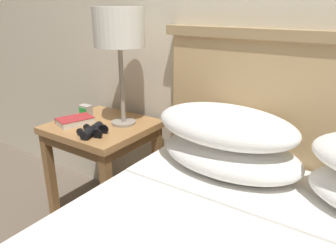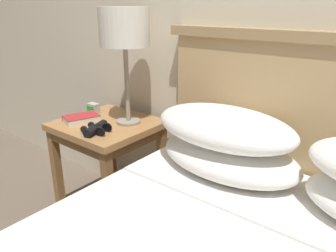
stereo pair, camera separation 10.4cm
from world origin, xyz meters
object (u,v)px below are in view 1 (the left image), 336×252
binoculars_pair (92,130)px  book_on_nightstand (75,121)px  nightstand (103,140)px  alarm_clock (86,110)px  table_lamp (119,30)px

binoculars_pair → book_on_nightstand: bearing=162.7°
nightstand → alarm_clock: (-0.18, 0.06, 0.12)m
nightstand → alarm_clock: size_ratio=8.63×
nightstand → book_on_nightstand: bearing=-147.1°
table_lamp → nightstand: bearing=-145.2°
nightstand → binoculars_pair: binoculars_pair is taller
table_lamp → binoculars_pair: bearing=-95.6°
table_lamp → binoculars_pair: (-0.02, -0.21, -0.46)m
table_lamp → book_on_nightstand: (-0.22, -0.15, -0.47)m
alarm_clock → nightstand: bearing=-17.5°
nightstand → table_lamp: size_ratio=1.01×
book_on_nightstand → alarm_clock: bearing=114.1°
table_lamp → binoculars_pair: size_ratio=3.61×
table_lamp → alarm_clock: size_ratio=8.51×
binoculars_pair → alarm_clock: size_ratio=2.36×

